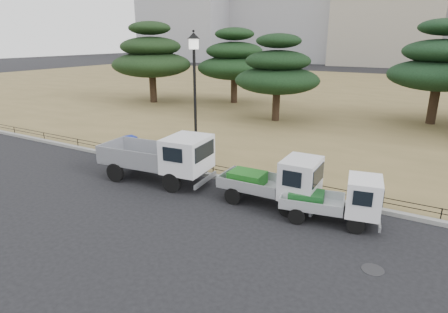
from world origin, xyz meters
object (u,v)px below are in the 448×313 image
Objects in this scene: truck_large at (161,155)px; truck_kei_front at (277,181)px; truck_kei_rear at (338,199)px; tarp_pile at (129,145)px; street_lamp at (195,80)px.

truck_kei_front is at bearing -3.32° from truck_large.
truck_large is 7.55m from truck_kei_rear.
truck_kei_rear is at bearing -10.97° from tarp_pile.
truck_large is at bearing -109.09° from street_lamp.
street_lamp is at bearing 154.99° from truck_kei_rear.
truck_large is 1.49× the size of truck_kei_rear.
truck_large is 3.59m from street_lamp.
truck_large reaches higher than tarp_pile.
truck_kei_rear is 7.93m from street_lamp.
street_lamp is (-6.93, 1.82, 3.41)m from truck_kei_rear.
street_lamp is at bearing 65.47° from truck_large.
truck_large is 5.25m from truck_kei_front.
street_lamp reaches higher than truck_large.
truck_kei_rear is 11.79m from tarp_pile.
truck_large is 4.64m from tarp_pile.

